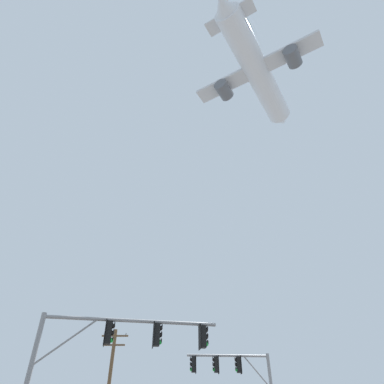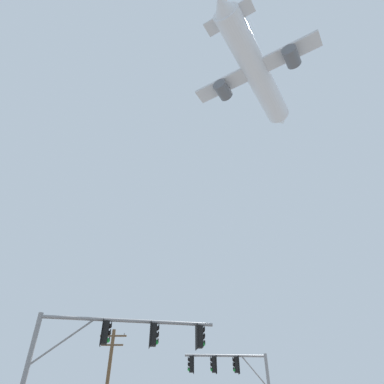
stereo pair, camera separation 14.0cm
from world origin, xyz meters
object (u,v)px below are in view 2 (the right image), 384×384
at_px(utility_pole, 108,384).
at_px(signal_pole_far, 236,376).
at_px(signal_pole_near, 112,347).
at_px(airplane, 257,71).

bearing_deg(utility_pole, signal_pole_far, -32.10).
bearing_deg(utility_pole, signal_pole_near, -77.69).
relative_size(signal_pole_near, airplane, 0.36).
bearing_deg(airplane, signal_pole_near, -135.19).
bearing_deg(airplane, signal_pole_far, -153.29).
height_order(signal_pole_near, utility_pole, utility_pole).
bearing_deg(signal_pole_near, signal_pole_far, 55.78).
xyz_separation_m(signal_pole_far, airplane, (5.86, 2.95, 36.23)).
bearing_deg(utility_pole, airplane, -10.64).
height_order(signal_pole_far, airplane, airplane).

